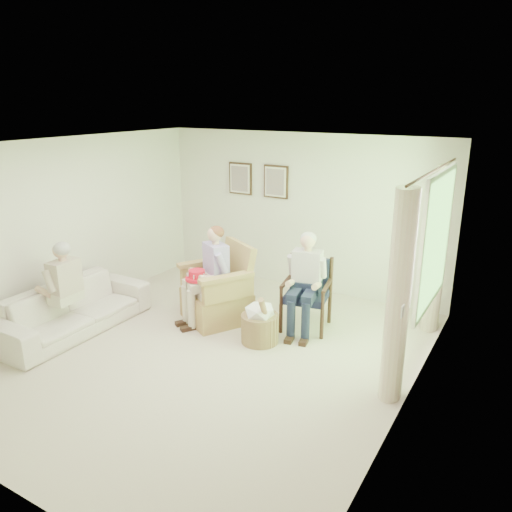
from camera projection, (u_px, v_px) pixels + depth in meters
The scene contains 18 objects.
floor at pixel (205, 352), 6.42m from camera, with size 5.50×5.50×0.00m, color beige.
back_wall at pixel (300, 213), 8.28m from camera, with size 5.00×0.04×2.60m, color silver.
left_wall at pixel (62, 229), 7.23m from camera, with size 0.04×5.50×2.60m, color silver.
right_wall at pixel (411, 295), 4.82m from camera, with size 0.04×5.50×2.60m, color silver.
ceiling at pixel (198, 146), 5.63m from camera, with size 5.00×5.50×0.02m, color white.
window at pixel (436, 237), 5.73m from camera, with size 0.13×2.50×1.63m.
curtain_left at pixel (398, 298), 5.12m from camera, with size 0.34×0.34×2.30m, color beige.
curtain_right at pixel (438, 250), 6.74m from camera, with size 0.34×0.34×2.30m, color beige.
framed_print_left at pixel (240, 179), 8.66m from camera, with size 0.45×0.05×0.55m.
framed_print_right at pixel (276, 182), 8.32m from camera, with size 0.45×0.05×0.55m.
wicker_armchair at pixel (218, 296), 7.28m from camera, with size 0.88×0.88×1.13m.
wood_armchair at pixel (309, 291), 7.01m from camera, with size 0.63×0.59×0.97m.
sofa at pixel (73, 309), 6.92m from camera, with size 0.86×2.20×0.64m, color #F2E2D1.
person_wicker at pixel (211, 269), 7.02m from camera, with size 0.40×0.62×1.39m.
person_dark at pixel (305, 276), 6.80m from camera, with size 0.40×0.63×1.36m.
person_sofa at pixel (60, 284), 6.67m from camera, with size 0.42×0.62×1.29m.
red_hat at pixel (197, 276), 6.97m from camera, with size 0.33×0.33×0.14m.
hatbox at pixel (260, 322), 6.60m from camera, with size 0.60×0.60×0.73m.
Camera 1 is at (3.47, -4.62, 3.11)m, focal length 35.00 mm.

